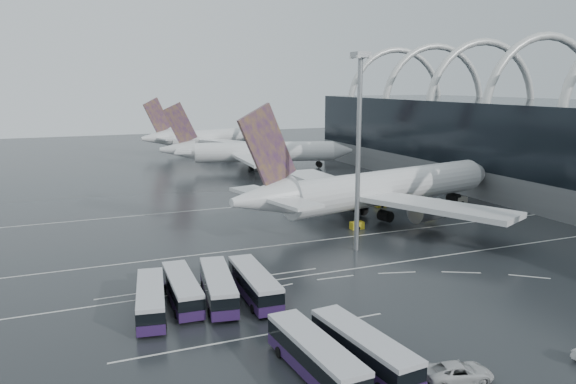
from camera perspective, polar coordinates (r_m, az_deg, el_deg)
name	(u,v)px	position (r m, az deg, el deg)	size (l,w,h in m)	color
ground	(380,260)	(79.80, 9.38, -6.78)	(420.00, 420.00, 0.00)	black
lane_marking_near	(388,264)	(78.20, 10.16, -7.18)	(120.00, 0.25, 0.01)	silver
lane_marking_mid	(340,238)	(89.72, 5.30, -4.66)	(120.00, 0.25, 0.01)	silver
lane_marking_far	(275,203)	(114.42, -1.29, -1.16)	(120.00, 0.25, 0.01)	silver
bus_bay_line_south	(257,336)	(56.45, -3.16, -14.42)	(28.00, 0.25, 0.01)	silver
bus_bay_line_north	(213,283)	(70.57, -7.60, -9.14)	(28.00, 0.25, 0.01)	silver
airliner_main	(378,189)	(102.34, 9.11, 0.27)	(62.37, 53.84, 21.26)	silver
airliner_gate_b	(255,153)	(159.18, -3.40, 4.02)	(53.93, 47.82, 18.99)	silver
airliner_gate_c	(212,138)	(202.10, -7.77, 5.47)	(54.00, 49.04, 19.40)	silver
bus_row_near_a	(151,299)	(62.30, -13.78, -10.52)	(4.75, 12.74, 3.07)	#311544
bus_row_near_b	(182,289)	(64.53, -10.71, -9.64)	(3.41, 12.46, 3.04)	#311544
bus_row_near_c	(218,286)	(64.45, -7.12, -9.47)	(4.92, 13.28, 3.20)	#311544
bus_row_near_d	(254,283)	(64.94, -3.43, -9.24)	(3.64, 13.11, 3.19)	#311544
bus_row_far_b	(315,356)	(48.96, 2.79, -16.31)	(3.64, 13.26, 3.23)	#311544
bus_row_far_c	(364,348)	(50.61, 7.68, -15.48)	(4.13, 13.11, 3.17)	#311544
van_curve_a	(458,372)	(50.56, 16.93, -17.12)	(2.65, 5.74, 1.60)	silver
floodlight_mast	(359,129)	(80.34, 7.22, 6.41)	(2.18, 2.18, 28.40)	gray
gse_cart_belly_a	(430,213)	(107.17, 14.22, -2.06)	(1.95, 1.15, 1.06)	gold
gse_cart_belly_c	(357,225)	(95.28, 7.01, -3.39)	(2.23, 1.32, 1.22)	gold
gse_cart_belly_d	(460,200)	(119.56, 17.10, -0.79)	(2.49, 1.47, 1.36)	slate
gse_cart_belly_e	(381,204)	(112.58, 9.40, -1.21)	(2.14, 1.26, 1.17)	gold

